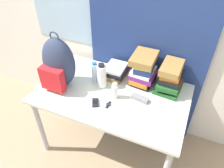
{
  "coord_description": "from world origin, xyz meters",
  "views": [
    {
      "loc": [
        0.58,
        -0.93,
        2.06
      ],
      "look_at": [
        0.0,
        0.4,
        0.85
      ],
      "focal_mm": 35.0,
      "sensor_mm": 36.0,
      "label": 1
    }
  ],
  "objects_px": {
    "sports_bottle": "(102,76)",
    "cell_phone": "(95,103)",
    "water_bottle": "(95,73)",
    "book_stack_center": "(144,69)",
    "backpack": "(58,64)",
    "book_stack_right": "(170,78)",
    "sunscreen_bottle": "(115,91)",
    "sunglasses_case": "(140,98)",
    "wristwatch": "(108,105)",
    "book_stack_left": "(117,71)"
  },
  "relations": [
    {
      "from": "backpack",
      "to": "sunglasses_case",
      "type": "relative_size",
      "value": 3.37
    },
    {
      "from": "sunscreen_bottle",
      "to": "cell_phone",
      "type": "bearing_deg",
      "value": -132.0
    },
    {
      "from": "backpack",
      "to": "book_stack_center",
      "type": "xyz_separation_m",
      "value": [
        0.68,
        0.33,
        -0.08
      ]
    },
    {
      "from": "cell_phone",
      "to": "sports_bottle",
      "type": "bearing_deg",
      "value": 101.15
    },
    {
      "from": "water_bottle",
      "to": "sports_bottle",
      "type": "bearing_deg",
      "value": -23.55
    },
    {
      "from": "book_stack_center",
      "to": "backpack",
      "type": "bearing_deg",
      "value": -154.4
    },
    {
      "from": "book_stack_center",
      "to": "sports_bottle",
      "type": "relative_size",
      "value": 1.21
    },
    {
      "from": "book_stack_right",
      "to": "water_bottle",
      "type": "height_order",
      "value": "book_stack_right"
    },
    {
      "from": "sunscreen_bottle",
      "to": "sports_bottle",
      "type": "bearing_deg",
      "value": 151.04
    },
    {
      "from": "sunglasses_case",
      "to": "book_stack_left",
      "type": "bearing_deg",
      "value": 142.18
    },
    {
      "from": "sports_bottle",
      "to": "backpack",
      "type": "bearing_deg",
      "value": -161.08
    },
    {
      "from": "book_stack_center",
      "to": "sunscreen_bottle",
      "type": "bearing_deg",
      "value": -118.19
    },
    {
      "from": "backpack",
      "to": "sunglasses_case",
      "type": "bearing_deg",
      "value": 6.61
    },
    {
      "from": "water_bottle",
      "to": "cell_phone",
      "type": "distance_m",
      "value": 0.31
    },
    {
      "from": "book_stack_left",
      "to": "book_stack_right",
      "type": "relative_size",
      "value": 0.95
    },
    {
      "from": "book_stack_right",
      "to": "sunglasses_case",
      "type": "xyz_separation_m",
      "value": [
        -0.19,
        -0.24,
        -0.11
      ]
    },
    {
      "from": "sports_bottle",
      "to": "cell_phone",
      "type": "height_order",
      "value": "sports_bottle"
    },
    {
      "from": "backpack",
      "to": "book_stack_right",
      "type": "xyz_separation_m",
      "value": [
        0.93,
        0.33,
        -0.1
      ]
    },
    {
      "from": "water_bottle",
      "to": "sunglasses_case",
      "type": "distance_m",
      "value": 0.48
    },
    {
      "from": "backpack",
      "to": "water_bottle",
      "type": "xyz_separation_m",
      "value": [
        0.27,
        0.16,
        -0.13
      ]
    },
    {
      "from": "book_stack_right",
      "to": "cell_phone",
      "type": "xyz_separation_m",
      "value": [
        -0.53,
        -0.43,
        -0.12
      ]
    },
    {
      "from": "sunscreen_bottle",
      "to": "cell_phone",
      "type": "xyz_separation_m",
      "value": [
        -0.12,
        -0.14,
        -0.07
      ]
    },
    {
      "from": "backpack",
      "to": "sunscreen_bottle",
      "type": "xyz_separation_m",
      "value": [
        0.52,
        0.03,
        -0.15
      ]
    },
    {
      "from": "water_bottle",
      "to": "backpack",
      "type": "bearing_deg",
      "value": -148.71
    },
    {
      "from": "sunscreen_bottle",
      "to": "wristwatch",
      "type": "distance_m",
      "value": 0.13
    },
    {
      "from": "book_stack_left",
      "to": "sunglasses_case",
      "type": "relative_size",
      "value": 1.77
    },
    {
      "from": "water_bottle",
      "to": "sports_bottle",
      "type": "distance_m",
      "value": 0.1
    },
    {
      "from": "book_stack_right",
      "to": "sunscreen_bottle",
      "type": "relative_size",
      "value": 1.84
    },
    {
      "from": "sports_bottle",
      "to": "sunscreen_bottle",
      "type": "bearing_deg",
      "value": -28.96
    },
    {
      "from": "sports_bottle",
      "to": "cell_phone",
      "type": "bearing_deg",
      "value": -78.85
    },
    {
      "from": "book_stack_left",
      "to": "sunscreen_bottle",
      "type": "height_order",
      "value": "sunscreen_bottle"
    },
    {
      "from": "cell_phone",
      "to": "sunglasses_case",
      "type": "xyz_separation_m",
      "value": [
        0.33,
        0.19,
        0.01
      ]
    },
    {
      "from": "water_bottle",
      "to": "sports_bottle",
      "type": "height_order",
      "value": "sports_bottle"
    },
    {
      "from": "sunglasses_case",
      "to": "book_stack_right",
      "type": "bearing_deg",
      "value": 51.78
    },
    {
      "from": "book_stack_right",
      "to": "wristwatch",
      "type": "relative_size",
      "value": 3.36
    },
    {
      "from": "backpack",
      "to": "water_bottle",
      "type": "distance_m",
      "value": 0.34
    },
    {
      "from": "book_stack_center",
      "to": "cell_phone",
      "type": "xyz_separation_m",
      "value": [
        -0.28,
        -0.43,
        -0.14
      ]
    },
    {
      "from": "sunglasses_case",
      "to": "sunscreen_bottle",
      "type": "bearing_deg",
      "value": -165.5
    },
    {
      "from": "wristwatch",
      "to": "book_stack_right",
      "type": "bearing_deg",
      "value": 44.54
    },
    {
      "from": "backpack",
      "to": "cell_phone",
      "type": "height_order",
      "value": "backpack"
    },
    {
      "from": "sunscreen_bottle",
      "to": "sunglasses_case",
      "type": "xyz_separation_m",
      "value": [
        0.21,
        0.05,
        -0.06
      ]
    },
    {
      "from": "sports_bottle",
      "to": "sunglasses_case",
      "type": "relative_size",
      "value": 1.56
    },
    {
      "from": "sunglasses_case",
      "to": "backpack",
      "type": "bearing_deg",
      "value": -173.39
    },
    {
      "from": "book_stack_center",
      "to": "water_bottle",
      "type": "xyz_separation_m",
      "value": [
        -0.42,
        -0.17,
        -0.05
      ]
    },
    {
      "from": "water_bottle",
      "to": "sunscreen_bottle",
      "type": "bearing_deg",
      "value": -27.11
    },
    {
      "from": "book_stack_right",
      "to": "water_bottle",
      "type": "bearing_deg",
      "value": -165.75
    },
    {
      "from": "water_bottle",
      "to": "cell_phone",
      "type": "relative_size",
      "value": 1.9
    },
    {
      "from": "book_stack_center",
      "to": "wristwatch",
      "type": "distance_m",
      "value": 0.46
    },
    {
      "from": "sunglasses_case",
      "to": "wristwatch",
      "type": "relative_size",
      "value": 1.8
    },
    {
      "from": "book_stack_right",
      "to": "water_bottle",
      "type": "xyz_separation_m",
      "value": [
        -0.66,
        -0.17,
        -0.02
      ]
    }
  ]
}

